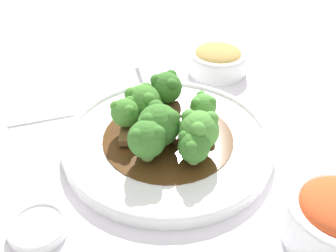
# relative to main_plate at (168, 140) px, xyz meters

# --- Properties ---
(ground_plane) EXTENTS (4.00, 4.00, 0.00)m
(ground_plane) POSITION_rel_main_plate_xyz_m (0.00, 0.00, -0.01)
(ground_plane) COLOR silver
(main_plate) EXTENTS (0.28, 0.28, 0.02)m
(main_plate) POSITION_rel_main_plate_xyz_m (0.00, 0.00, 0.00)
(main_plate) COLOR white
(main_plate) RESTS_ON ground_plane
(beef_strip_0) EXTENTS (0.05, 0.06, 0.01)m
(beef_strip_0) POSITION_rel_main_plate_xyz_m (-0.01, -0.04, 0.01)
(beef_strip_0) COLOR brown
(beef_strip_0) RESTS_ON main_plate
(beef_strip_1) EXTENTS (0.04, 0.06, 0.01)m
(beef_strip_1) POSITION_rel_main_plate_xyz_m (0.00, 0.02, 0.01)
(beef_strip_1) COLOR #56331E
(beef_strip_1) RESTS_ON main_plate
(beef_strip_2) EXTENTS (0.06, 0.05, 0.01)m
(beef_strip_2) POSITION_rel_main_plate_xyz_m (-0.03, 0.01, 0.01)
(beef_strip_2) COLOR brown
(beef_strip_2) RESTS_ON main_plate
(beef_strip_3) EXTENTS (0.04, 0.06, 0.01)m
(beef_strip_3) POSITION_rel_main_plate_xyz_m (-0.03, 0.05, 0.02)
(beef_strip_3) COLOR #56331E
(beef_strip_3) RESTS_ON main_plate
(broccoli_floret_0) EXTENTS (0.04, 0.04, 0.05)m
(broccoli_floret_0) POSITION_rel_main_plate_xyz_m (-0.04, -0.04, 0.04)
(broccoli_floret_0) COLOR #7FA84C
(broccoli_floret_0) RESTS_ON main_plate
(broccoli_floret_1) EXTENTS (0.05, 0.05, 0.05)m
(broccoli_floret_1) POSITION_rel_main_plate_xyz_m (0.02, -0.04, 0.04)
(broccoli_floret_1) COLOR #7FA84C
(broccoli_floret_1) RESTS_ON main_plate
(broccoli_floret_2) EXTENTS (0.05, 0.05, 0.05)m
(broccoli_floret_2) POSITION_rel_main_plate_xyz_m (0.04, 0.02, 0.04)
(broccoli_floret_2) COLOR #8EB756
(broccoli_floret_2) RESTS_ON main_plate
(broccoli_floret_3) EXTENTS (0.05, 0.05, 0.05)m
(broccoli_floret_3) POSITION_rel_main_plate_xyz_m (-0.05, -0.01, 0.04)
(broccoli_floret_3) COLOR #8EB756
(broccoli_floret_3) RESTS_ON main_plate
(broccoli_floret_4) EXTENTS (0.04, 0.04, 0.04)m
(broccoli_floret_4) POSITION_rel_main_plate_xyz_m (-0.00, 0.05, 0.04)
(broccoli_floret_4) COLOR #7FA84C
(broccoli_floret_4) RESTS_ON main_plate
(broccoli_floret_5) EXTENTS (0.04, 0.04, 0.04)m
(broccoli_floret_5) POSITION_rel_main_plate_xyz_m (0.06, -0.00, 0.03)
(broccoli_floret_5) COLOR #8EB756
(broccoli_floret_5) RESTS_ON main_plate
(broccoli_floret_6) EXTENTS (0.04, 0.04, 0.06)m
(broccoli_floret_6) POSITION_rel_main_plate_xyz_m (-0.05, 0.03, 0.04)
(broccoli_floret_6) COLOR #8EB756
(broccoli_floret_6) RESTS_ON main_plate
(broccoli_floret_7) EXTENTS (0.05, 0.05, 0.06)m
(broccoli_floret_7) POSITION_rel_main_plate_xyz_m (0.01, -0.02, 0.04)
(broccoli_floret_7) COLOR #7FA84C
(broccoli_floret_7) RESTS_ON main_plate
(serving_spoon) EXTENTS (0.20, 0.08, 0.01)m
(serving_spoon) POSITION_rel_main_plate_xyz_m (-0.08, 0.03, 0.02)
(serving_spoon) COLOR silver
(serving_spoon) RESTS_ON main_plate
(side_bowl_appetizer) EXTENTS (0.10, 0.10, 0.04)m
(side_bowl_appetizer) POSITION_rel_main_plate_xyz_m (-0.13, 0.17, 0.01)
(side_bowl_appetizer) COLOR white
(side_bowl_appetizer) RESTS_ON ground_plane
(sauce_dish) EXTENTS (0.06, 0.06, 0.01)m
(sauce_dish) POSITION_rel_main_plate_xyz_m (0.05, -0.19, -0.00)
(sauce_dish) COLOR white
(sauce_dish) RESTS_ON ground_plane
(paper_napkin) EXTENTS (0.11, 0.11, 0.01)m
(paper_napkin) POSITION_rel_main_plate_xyz_m (-0.18, -0.12, -0.01)
(paper_napkin) COLOR silver
(paper_napkin) RESTS_ON ground_plane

